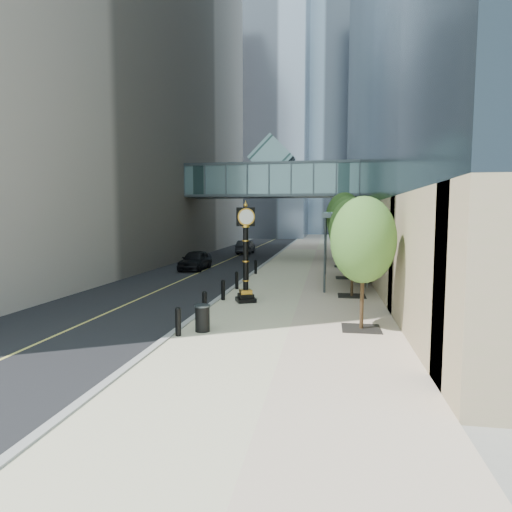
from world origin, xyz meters
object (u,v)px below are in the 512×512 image
Objects in this scene: trash_bin at (202,319)px; car_near at (195,260)px; pedestrian at (364,271)px; street_clock at (246,260)px; car_far at (246,247)px.

car_near reaches higher than trash_bin.
car_near is at bearing -17.77° from pedestrian.
pedestrian is 13.87m from car_near.
car_far is at bearing 77.65° from street_clock.
pedestrian reaches higher than car_near.
street_clock is at bearing 84.54° from trash_bin.
car_near is (-12.23, 6.54, -0.24)m from pedestrian.
car_near is at bearing 84.54° from car_far.
street_clock reaches higher than pedestrian.
street_clock reaches higher than car_near.
car_near is at bearing 94.71° from street_clock.
street_clock is 8.02m from pedestrian.
car_near is 1.00× the size of car_far.
trash_bin is 0.20× the size of car_near.
car_far is (-11.10, 21.25, -0.26)m from pedestrian.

